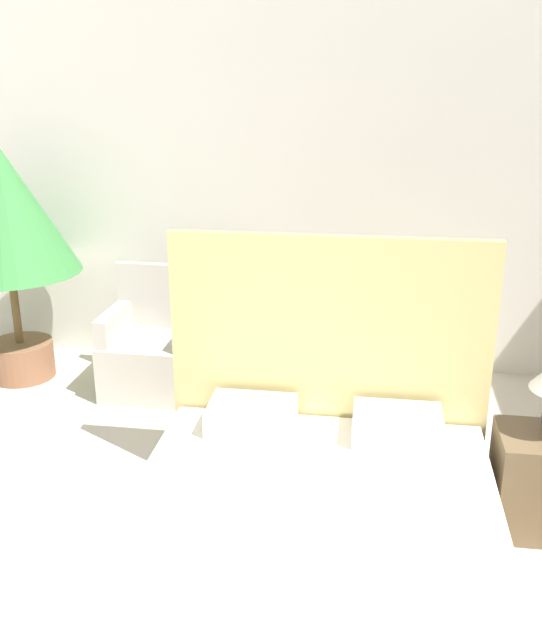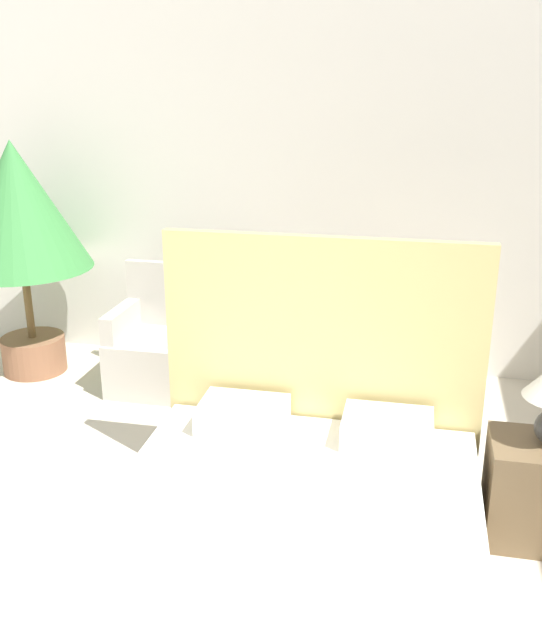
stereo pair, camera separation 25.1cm
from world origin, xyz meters
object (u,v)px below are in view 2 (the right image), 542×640
(nightstand, at_px, (540,491))
(potted_palm, at_px, (18,215))
(bed, at_px, (290,542))
(armchair_near_window_left, at_px, (162,352))
(armchair_near_window_right, at_px, (309,364))

(nightstand, bearing_deg, potted_palm, 158.24)
(bed, distance_m, armchair_near_window_left, 2.44)
(armchair_near_window_right, distance_m, nightstand, 1.93)
(potted_palm, xyz_separation_m, nightstand, (3.59, -1.43, -0.98))
(bed, distance_m, potted_palm, 3.38)
(bed, height_order, armchair_near_window_left, bed)
(armchair_near_window_right, distance_m, potted_palm, 2.42)
(armchair_near_window_right, height_order, potted_palm, potted_palm)
(armchair_near_window_left, relative_size, nightstand, 1.70)
(bed, bearing_deg, potted_palm, 139.10)
(armchair_near_window_left, xyz_separation_m, potted_palm, (-1.10, 0.08, 0.97))
(armchair_near_window_left, height_order, armchair_near_window_right, same)
(bed, xyz_separation_m, armchair_near_window_left, (-1.34, 2.04, -0.00))
(bed, distance_m, nightstand, 1.34)
(armchair_near_window_right, height_order, nightstand, armchair_near_window_right)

